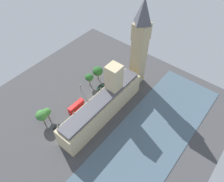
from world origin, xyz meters
The scene contains 15 objects.
ground_plane centered at (0.00, 0.00, 0.00)m, with size 126.50×126.50×0.00m, color #424244.
river_thames centered at (-30.48, 0.00, 0.12)m, with size 34.51×113.85×0.25m, color #475B6B.
parliament_building centered at (-1.99, -1.50, 8.19)m, with size 11.03×56.50×29.57m.
clock_tower centered at (-0.66, -35.06, 28.79)m, with size 8.19×8.19×55.64m.
car_yellow_cab_trailing centered at (11.20, -20.83, 0.89)m, with size 1.85×4.56×1.74m.
car_dark_green_kerbside centered at (13.05, -15.15, 0.89)m, with size 2.04×4.53×1.74m.
double_decker_bus_leading centered at (12.42, 6.24, 2.63)m, with size 2.70×10.52×4.75m.
car_black_opposite_hall centered at (11.19, 21.83, 0.89)m, with size 1.89×4.36×1.74m.
pedestrian_far_end centered at (6.39, 20.09, 0.68)m, with size 0.62×0.53×1.50m.
pedestrian_midblock centered at (6.21, -19.53, 0.73)m, with size 0.64×0.68×1.63m.
plane_tree_under_trees centered at (19.76, 20.49, 6.07)m, with size 4.42×4.42×8.02m.
plane_tree_by_river_gate centered at (18.92, -20.02, 7.31)m, with size 6.60×6.60×10.15m.
plane_tree_near_tower centered at (19.45, -12.77, 6.95)m, with size 5.21×5.21×9.23m.
plane_tree_corner centered at (19.54, 24.00, 6.85)m, with size 6.31×6.31×9.56m.
street_lamp_slot_10 centered at (19.64, -4.99, 4.84)m, with size 0.56×0.56×7.03m.
Camera 1 is at (-51.28, 52.35, 99.58)m, focal length 34.48 mm.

